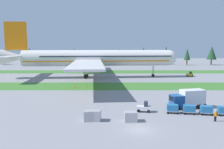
# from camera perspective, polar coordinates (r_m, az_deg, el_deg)

# --- Properties ---
(ground_plane) EXTENTS (400.00, 400.00, 0.00)m
(ground_plane) POSITION_cam_1_polar(r_m,az_deg,el_deg) (34.26, 6.71, -13.41)
(ground_plane) COLOR gray
(grass_strip_near) EXTENTS (320.00, 13.67, 0.01)m
(grass_strip_near) POSITION_cam_1_polar(r_m,az_deg,el_deg) (69.66, 3.14, -2.87)
(grass_strip_near) COLOR #3D752D
(grass_strip_near) RESTS_ON ground
(grass_strip_far) EXTENTS (320.00, 13.67, 0.01)m
(grass_strip_far) POSITION_cam_1_polar(r_m,az_deg,el_deg) (108.58, 1.96, 0.69)
(grass_strip_far) COLOR #3D752D
(grass_strip_far) RESTS_ON ground
(airliner) EXTENTS (66.63, 81.80, 20.95)m
(airliner) POSITION_cam_1_polar(r_m,az_deg,el_deg) (88.46, -5.28, 4.10)
(airliner) COLOR silver
(airliner) RESTS_ON ground
(baggage_tug) EXTENTS (2.77, 1.69, 1.97)m
(baggage_tug) POSITION_cam_1_polar(r_m,az_deg,el_deg) (42.82, 7.88, -8.10)
(baggage_tug) COLOR silver
(baggage_tug) RESTS_ON ground
(cargo_dolly_lead) EXTENTS (2.41, 1.83, 1.55)m
(cargo_dolly_lead) POSITION_cam_1_polar(r_m,az_deg,el_deg) (43.01, 14.65, -8.05)
(cargo_dolly_lead) COLOR #A3A3A8
(cargo_dolly_lead) RESTS_ON ground
(cargo_dolly_second) EXTENTS (2.41, 1.83, 1.55)m
(cargo_dolly_second) POSITION_cam_1_polar(r_m,az_deg,el_deg) (43.41, 18.50, -8.05)
(cargo_dolly_second) COLOR #A3A3A8
(cargo_dolly_second) RESTS_ON ground
(cargo_dolly_third) EXTENTS (2.41, 1.83, 1.55)m
(cargo_dolly_third) POSITION_cam_1_polar(r_m,az_deg,el_deg) (43.99, 22.26, -8.02)
(cargo_dolly_third) COLOR #A3A3A8
(cargo_dolly_third) RESTS_ON ground
(cargo_dolly_fourth) EXTENTS (2.41, 1.83, 1.55)m
(cargo_dolly_fourth) POSITION_cam_1_polar(r_m,az_deg,el_deg) (44.75, 25.91, -7.95)
(cargo_dolly_fourth) COLOR #A3A3A8
(cargo_dolly_fourth) RESTS_ON ground
(catering_truck) EXTENTS (7.29, 3.80, 3.58)m
(catering_truck) POSITION_cam_1_polar(r_m,az_deg,el_deg) (47.07, 18.26, -5.59)
(catering_truck) COLOR #1E4C8E
(catering_truck) RESTS_ON ground
(pushback_tractor) EXTENTS (2.70, 1.51, 1.97)m
(pushback_tractor) POSITION_cam_1_polar(r_m,az_deg,el_deg) (96.99, 18.64, 0.05)
(pushback_tractor) COLOR yellow
(pushback_tractor) RESTS_ON ground
(ground_crew_marshaller) EXTENTS (0.55, 0.36, 1.74)m
(ground_crew_marshaller) POSITION_cam_1_polar(r_m,az_deg,el_deg) (40.70, 24.16, -9.27)
(ground_crew_marshaller) COLOR black
(ground_crew_marshaller) RESTS_ON ground
(uld_container_0) EXTENTS (2.12, 1.76, 1.69)m
(uld_container_0) POSITION_cam_1_polar(r_m,az_deg,el_deg) (37.69, -4.50, -10.11)
(uld_container_0) COLOR #A3A3A8
(uld_container_0) RESTS_ON ground
(uld_container_1) EXTENTS (2.07, 1.69, 1.65)m
(uld_container_1) POSITION_cam_1_polar(r_m,az_deg,el_deg) (37.72, -5.51, -10.14)
(uld_container_1) COLOR #A3A3A8
(uld_container_1) RESTS_ON ground
(uld_container_2) EXTENTS (2.09, 1.71, 1.57)m
(uld_container_2) POSITION_cam_1_polar(r_m,az_deg,el_deg) (37.39, 4.49, -10.34)
(uld_container_2) COLOR #A3A3A8
(uld_container_2) RESTS_ON ground
(taxiway_marker_0) EXTENTS (0.44, 0.44, 0.48)m
(taxiway_marker_0) POSITION_cam_1_polar(r_m,az_deg,el_deg) (66.71, 17.53, -3.42)
(taxiway_marker_0) COLOR orange
(taxiway_marker_0) RESTS_ON ground
(taxiway_marker_1) EXTENTS (0.44, 0.44, 0.68)m
(taxiway_marker_1) POSITION_cam_1_polar(r_m,az_deg,el_deg) (67.04, -9.38, -3.05)
(taxiway_marker_1) COLOR orange
(taxiway_marker_1) RESTS_ON ground
(taxiway_marker_2) EXTENTS (0.44, 0.44, 0.61)m
(taxiway_marker_2) POSITION_cam_1_polar(r_m,az_deg,el_deg) (68.07, 18.06, -3.18)
(taxiway_marker_2) COLOR orange
(taxiway_marker_2) RESTS_ON ground
(taxiway_marker_3) EXTENTS (0.44, 0.44, 0.52)m
(taxiway_marker_3) POSITION_cam_1_polar(r_m,az_deg,el_deg) (67.89, -6.57, -2.94)
(taxiway_marker_3) COLOR orange
(taxiway_marker_3) RESTS_ON ground
(distant_tree_line) EXTENTS (183.79, 10.18, 12.11)m
(distant_tree_line) POSITION_cam_1_polar(r_m,az_deg,el_deg) (149.43, 2.74, 5.03)
(distant_tree_line) COLOR #4C3823
(distant_tree_line) RESTS_ON ground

